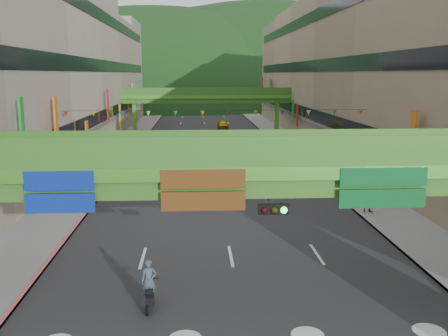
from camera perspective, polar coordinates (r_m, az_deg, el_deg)
road_slab at (r=63.01m, az=-1.69°, el=2.30°), size 18.00×140.00×0.02m
sidewalk_left at (r=63.65m, az=-11.65°, el=2.23°), size 4.00×140.00×0.15m
sidewalk_right at (r=64.25m, az=8.17°, el=2.42°), size 4.00×140.00×0.15m
curb_left at (r=63.40m, az=-9.95°, el=2.27°), size 0.20×140.00×0.18m
curb_right at (r=63.90m, az=6.50°, el=2.43°), size 0.20×140.00×0.18m
building_row_left at (r=64.62m, az=-19.06°, el=10.35°), size 12.80×95.00×19.00m
building_row_right at (r=65.65m, az=15.31°, el=10.55°), size 12.80×95.00×19.00m
overpass_near at (r=18.34m, az=5.21°, el=-2.08°), size 28.00×12.27×7.10m
overpass_far at (r=77.42m, az=-2.04°, el=7.89°), size 28.00×2.20×7.10m
hill_left at (r=173.06m, az=-7.78°, el=7.59°), size 168.00×140.00×112.00m
hill_right at (r=194.37m, az=4.63°, el=7.99°), size 208.00×176.00×128.00m
bunting_string at (r=42.46m, az=-0.95°, el=6.29°), size 26.00×0.36×0.47m
scooter_rider_near at (r=20.57m, az=-8.55°, el=-13.21°), size 0.67×1.60×2.04m
scooter_rider_mid at (r=37.25m, az=0.26°, el=-2.17°), size 0.78×1.60×1.84m
scooter_rider_left at (r=35.23m, az=-3.89°, el=-2.79°), size 1.06×1.59×2.06m
scooter_rider_far at (r=43.55m, az=-4.84°, el=-0.14°), size 0.89×1.60×2.09m
parked_scooter_row at (r=44.47m, az=10.49°, el=-0.77°), size 1.60×9.35×1.08m
car_silver at (r=54.59m, az=-8.80°, el=1.54°), size 1.59×4.01×1.30m
car_yellow at (r=85.28m, az=-0.14°, el=4.99°), size 1.80×4.17×1.40m
pedestrian_red at (r=34.59m, az=16.34°, el=-3.68°), size 0.96×0.80×1.81m
pedestrian_dark at (r=50.84m, az=12.66°, el=0.97°), size 1.01×0.42×1.72m
pedestrian_blue at (r=54.21m, az=9.03°, el=1.78°), size 0.99×0.77×1.88m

